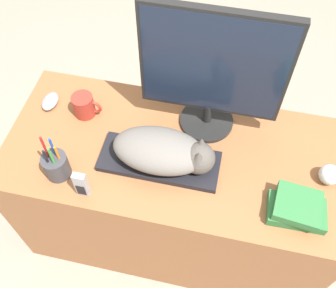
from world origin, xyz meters
TOP-DOWN VIEW (x-y plane):
  - ground_plane at (0.00, 0.00)m, footprint 12.00×12.00m
  - desk at (0.00, 0.30)m, footprint 1.32×0.60m
  - keyboard at (-0.04, 0.24)m, footprint 0.45×0.17m
  - cat at (-0.02, 0.24)m, footprint 0.37×0.19m
  - monitor at (0.10, 0.47)m, footprint 0.52×0.21m
  - computer_mouse at (-0.55, 0.42)m, footprint 0.06×0.10m
  - coffee_mug at (-0.39, 0.41)m, footprint 0.12×0.09m
  - pen_cup at (-0.39, 0.12)m, footprint 0.09×0.09m
  - baseball at (0.57, 0.30)m, footprint 0.08×0.08m
  - phone at (-0.28, 0.06)m, footprint 0.04×0.03m
  - book_stack at (0.46, 0.14)m, footprint 0.20×0.16m

SIDE VIEW (x-z plane):
  - ground_plane at x=0.00m, z-range 0.00..0.00m
  - desk at x=0.00m, z-range 0.00..0.70m
  - keyboard at x=-0.04m, z-range 0.70..0.73m
  - computer_mouse at x=-0.55m, z-range 0.70..0.74m
  - book_stack at x=0.46m, z-range 0.70..0.78m
  - baseball at x=0.57m, z-range 0.70..0.78m
  - coffee_mug at x=-0.39m, z-range 0.70..0.80m
  - pen_cup at x=-0.39m, z-range 0.65..0.86m
  - phone at x=-0.28m, z-range 0.70..0.83m
  - cat at x=-0.02m, z-range 0.72..0.86m
  - monitor at x=0.10m, z-range 0.73..1.26m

